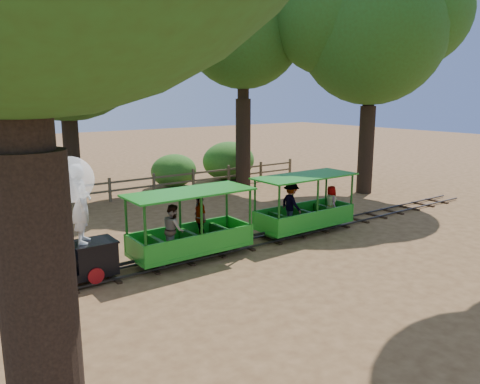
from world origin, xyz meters
TOP-DOWN VIEW (x-y plane):
  - ground at (0.00, 0.00)m, footprint 90.00×90.00m
  - track at (0.00, 0.00)m, footprint 22.00×1.00m
  - locomotive at (-5.28, 0.07)m, footprint 2.69×1.26m
  - carriage_front at (-1.83, 0.01)m, footprint 3.43×1.46m
  - carriage_rear at (2.37, 0.00)m, footprint 3.43×1.40m
  - oak_nc at (-2.04, 9.60)m, footprint 9.25×8.14m
  - oak_ne at (5.47, 7.58)m, footprint 7.03×6.18m
  - oak_e at (8.97, 3.08)m, footprint 7.83×6.89m
  - fence at (0.00, 8.00)m, footprint 18.10×0.10m
  - shrub_mid_w at (-4.59, 9.30)m, footprint 2.62×2.01m
  - shrub_mid_e at (2.69, 9.30)m, footprint 2.28×1.76m
  - shrub_east at (5.90, 9.30)m, footprint 2.88×2.21m

SIDE VIEW (x-z plane):
  - ground at x=0.00m, z-range 0.00..0.00m
  - track at x=0.00m, z-range 0.02..0.12m
  - fence at x=0.00m, z-range 0.08..1.08m
  - shrub_mid_e at x=2.69m, z-range 0.00..1.58m
  - carriage_front at x=-1.83m, z-range -0.08..1.70m
  - carriage_rear at x=2.37m, z-range -0.08..1.70m
  - shrub_mid_w at x=-4.59m, z-range 0.00..1.81m
  - shrub_east at x=5.90m, z-range 0.00..1.99m
  - locomotive at x=-5.28m, z-range 0.20..3.29m
  - oak_e at x=8.97m, z-range 2.27..12.44m
  - oak_nc at x=-2.04m, z-range 2.02..12.70m
  - oak_ne at x=5.47m, z-range 2.56..12.79m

